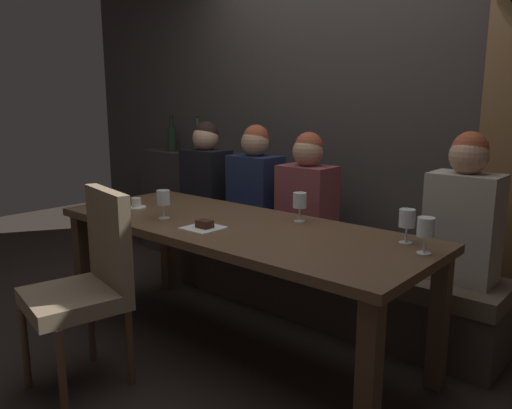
{
  "coord_description": "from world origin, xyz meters",
  "views": [
    {
      "loc": [
        1.84,
        -1.94,
        1.4
      ],
      "look_at": [
        0.06,
        0.1,
        0.84
      ],
      "focal_mm": 35.07,
      "sensor_mm": 36.0,
      "label": 1
    }
  ],
  "objects_px": {
    "diner_redhead": "(206,176)",
    "diner_far_end": "(307,193)",
    "wine_bottle_pale_label": "(198,140)",
    "dessert_plate": "(204,227)",
    "diner_near_end": "(464,211)",
    "banquette_bench": "(307,278)",
    "wine_bottle_dark_red": "(172,138)",
    "diner_bearded": "(255,183)",
    "espresso_cup": "(136,204)",
    "chair_near_side": "(89,276)",
    "wine_glass_end_right": "(300,202)",
    "wine_glass_far_right": "(407,219)",
    "wine_glass_far_left": "(426,228)",
    "dining_table": "(235,239)",
    "wine_glass_center_front": "(163,199)"
  },
  "relations": [
    {
      "from": "dessert_plate",
      "to": "wine_bottle_pale_label",
      "type": "bearing_deg",
      "value": 138.24
    },
    {
      "from": "chair_near_side",
      "to": "diner_redhead",
      "type": "distance_m",
      "value": 1.63
    },
    {
      "from": "diner_redhead",
      "to": "diner_near_end",
      "type": "bearing_deg",
      "value": 0.13
    },
    {
      "from": "wine_glass_far_right",
      "to": "dessert_plate",
      "type": "xyz_separation_m",
      "value": [
        -0.92,
        -0.45,
        -0.1
      ]
    },
    {
      "from": "diner_redhead",
      "to": "wine_bottle_pale_label",
      "type": "height_order",
      "value": "wine_bottle_pale_label"
    },
    {
      "from": "wine_glass_far_right",
      "to": "espresso_cup",
      "type": "bearing_deg",
      "value": -167.58
    },
    {
      "from": "diner_redhead",
      "to": "diner_far_end",
      "type": "relative_size",
      "value": 1.06
    },
    {
      "from": "banquette_bench",
      "to": "wine_bottle_dark_red",
      "type": "distance_m",
      "value": 1.98
    },
    {
      "from": "dining_table",
      "to": "wine_glass_far_left",
      "type": "height_order",
      "value": "wine_glass_far_left"
    },
    {
      "from": "wine_glass_end_right",
      "to": "dessert_plate",
      "type": "height_order",
      "value": "wine_glass_end_right"
    },
    {
      "from": "chair_near_side",
      "to": "diner_far_end",
      "type": "bearing_deg",
      "value": 78.9
    },
    {
      "from": "diner_far_end",
      "to": "wine_bottle_pale_label",
      "type": "distance_m",
      "value": 1.45
    },
    {
      "from": "dining_table",
      "to": "wine_glass_center_front",
      "type": "height_order",
      "value": "wine_glass_center_front"
    },
    {
      "from": "wine_bottle_pale_label",
      "to": "chair_near_side",
      "type": "bearing_deg",
      "value": -57.73
    },
    {
      "from": "diner_redhead",
      "to": "diner_near_end",
      "type": "distance_m",
      "value": 1.97
    },
    {
      "from": "diner_far_end",
      "to": "wine_bottle_dark_red",
      "type": "bearing_deg",
      "value": 169.92
    },
    {
      "from": "diner_redhead",
      "to": "diner_far_end",
      "type": "bearing_deg",
      "value": -0.49
    },
    {
      "from": "wine_bottle_pale_label",
      "to": "dessert_plate",
      "type": "height_order",
      "value": "wine_bottle_pale_label"
    },
    {
      "from": "diner_redhead",
      "to": "dessert_plate",
      "type": "height_order",
      "value": "diner_redhead"
    },
    {
      "from": "diner_far_end",
      "to": "wine_glass_center_front",
      "type": "distance_m",
      "value": 0.97
    },
    {
      "from": "diner_bearded",
      "to": "wine_bottle_dark_red",
      "type": "distance_m",
      "value": 1.33
    },
    {
      "from": "dining_table",
      "to": "wine_bottle_pale_label",
      "type": "xyz_separation_m",
      "value": [
        -1.41,
        1.03,
        0.42
      ]
    },
    {
      "from": "diner_far_end",
      "to": "wine_glass_end_right",
      "type": "relative_size",
      "value": 4.63
    },
    {
      "from": "diner_near_end",
      "to": "dining_table",
      "type": "bearing_deg",
      "value": -143.34
    },
    {
      "from": "chair_near_side",
      "to": "diner_redhead",
      "type": "bearing_deg",
      "value": 115.33
    },
    {
      "from": "banquette_bench",
      "to": "dining_table",
      "type": "bearing_deg",
      "value": -90.0
    },
    {
      "from": "diner_redhead",
      "to": "diner_far_end",
      "type": "distance_m",
      "value": 0.97
    },
    {
      "from": "diner_far_end",
      "to": "wine_bottle_dark_red",
      "type": "xyz_separation_m",
      "value": [
        -1.73,
        0.31,
        0.26
      ]
    },
    {
      "from": "dessert_plate",
      "to": "wine_glass_far_right",
      "type": "bearing_deg",
      "value": 26.28
    },
    {
      "from": "diner_far_end",
      "to": "dessert_plate",
      "type": "relative_size",
      "value": 3.99
    },
    {
      "from": "diner_bearded",
      "to": "wine_bottle_pale_label",
      "type": "xyz_separation_m",
      "value": [
        -0.93,
        0.3,
        0.25
      ]
    },
    {
      "from": "wine_glass_far_right",
      "to": "wine_glass_center_front",
      "type": "relative_size",
      "value": 1.0
    },
    {
      "from": "wine_bottle_pale_label",
      "to": "wine_glass_far_left",
      "type": "height_order",
      "value": "wine_bottle_pale_label"
    },
    {
      "from": "wine_glass_far_left",
      "to": "dining_table",
      "type": "bearing_deg",
      "value": -171.76
    },
    {
      "from": "diner_bearded",
      "to": "wine_bottle_pale_label",
      "type": "relative_size",
      "value": 2.43
    },
    {
      "from": "dining_table",
      "to": "dessert_plate",
      "type": "xyz_separation_m",
      "value": [
        -0.04,
        -0.2,
        0.1
      ]
    },
    {
      "from": "diner_far_end",
      "to": "wine_glass_far_left",
      "type": "relative_size",
      "value": 4.63
    },
    {
      "from": "espresso_cup",
      "to": "dessert_plate",
      "type": "xyz_separation_m",
      "value": [
        0.72,
        -0.09,
        -0.01
      ]
    },
    {
      "from": "diner_far_end",
      "to": "diner_near_end",
      "type": "xyz_separation_m",
      "value": [
        1.01,
        0.01,
        0.02
      ]
    },
    {
      "from": "diner_near_end",
      "to": "espresso_cup",
      "type": "distance_m",
      "value": 1.93
    },
    {
      "from": "wine_glass_end_right",
      "to": "banquette_bench",
      "type": "bearing_deg",
      "value": 119.25
    },
    {
      "from": "wine_bottle_pale_label",
      "to": "dessert_plate",
      "type": "xyz_separation_m",
      "value": [
        1.38,
        -1.23,
        -0.32
      ]
    },
    {
      "from": "espresso_cup",
      "to": "diner_near_end",
      "type": "bearing_deg",
      "value": 25.72
    },
    {
      "from": "wine_glass_end_right",
      "to": "dessert_plate",
      "type": "relative_size",
      "value": 0.86
    },
    {
      "from": "diner_near_end",
      "to": "wine_glass_far_left",
      "type": "height_order",
      "value": "diner_near_end"
    },
    {
      "from": "chair_near_side",
      "to": "wine_glass_far_left",
      "type": "height_order",
      "value": "chair_near_side"
    },
    {
      "from": "diner_bearded",
      "to": "wine_glass_center_front",
      "type": "bearing_deg",
      "value": -84.42
    },
    {
      "from": "wine_glass_end_right",
      "to": "dessert_plate",
      "type": "distance_m",
      "value": 0.56
    },
    {
      "from": "diner_redhead",
      "to": "wine_bottle_pale_label",
      "type": "distance_m",
      "value": 0.57
    },
    {
      "from": "diner_bearded",
      "to": "diner_far_end",
      "type": "height_order",
      "value": "diner_bearded"
    }
  ]
}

